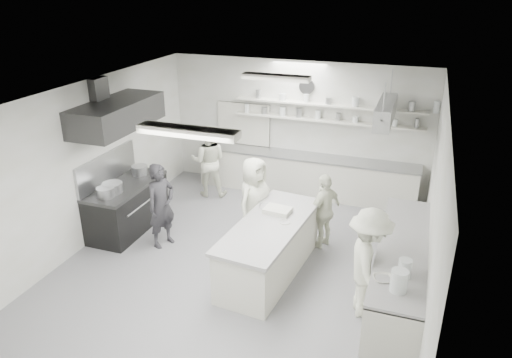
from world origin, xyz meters
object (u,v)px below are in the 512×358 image
(cook_stove, at_px, (161,206))
(cook_back, at_px, (209,161))
(back_counter, at_px, (305,175))
(prep_island, at_px, (270,249))
(right_counter, at_px, (400,274))
(stove, at_px, (128,208))

(cook_stove, bearing_deg, cook_back, 24.30)
(back_counter, distance_m, cook_stove, 3.68)
(prep_island, xyz_separation_m, cook_stove, (-2.17, 0.23, 0.36))
(cook_stove, height_order, cook_back, cook_back)
(back_counter, relative_size, right_counter, 1.52)
(right_counter, relative_size, cook_stove, 2.05)
(back_counter, xyz_separation_m, right_counter, (2.35, -3.40, 0.01))
(cook_back, bearing_deg, right_counter, 132.34)
(stove, height_order, prep_island, stove)
(cook_back, bearing_deg, stove, 50.56)
(right_counter, height_order, cook_back, cook_back)
(right_counter, bearing_deg, stove, 173.48)
(cook_stove, bearing_deg, back_counter, -10.60)
(stove, height_order, cook_stove, cook_stove)
(cook_stove, bearing_deg, stove, 93.35)
(right_counter, height_order, cook_stove, cook_stove)
(back_counter, distance_m, cook_back, 2.23)
(back_counter, bearing_deg, stove, -136.01)
(back_counter, height_order, cook_stove, cook_stove)
(stove, height_order, back_counter, back_counter)
(stove, xyz_separation_m, back_counter, (2.90, 2.80, 0.01))
(prep_island, distance_m, cook_stove, 2.21)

